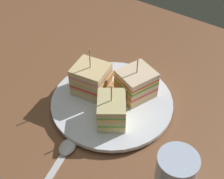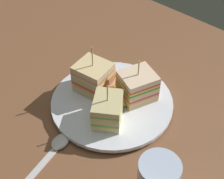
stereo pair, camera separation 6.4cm
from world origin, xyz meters
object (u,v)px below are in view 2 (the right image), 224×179
(spoon, at_px, (54,149))
(sandwich_wedge_0, at_px, (137,86))
(plate, at_px, (112,102))
(sandwich_wedge_2, at_px, (108,110))
(sandwich_wedge_1, at_px, (95,76))
(chip_pile, at_px, (114,98))

(spoon, bearing_deg, sandwich_wedge_0, -20.65)
(plate, height_order, sandwich_wedge_2, sandwich_wedge_2)
(sandwich_wedge_0, xyz_separation_m, spoon, (0.03, 0.19, -0.04))
(sandwich_wedge_1, bearing_deg, chip_pile, -11.48)
(plate, xyz_separation_m, sandwich_wedge_2, (-0.03, 0.04, 0.03))
(plate, bearing_deg, sandwich_wedge_0, -125.44)
(sandwich_wedge_1, xyz_separation_m, chip_pile, (-0.05, 0.00, -0.02))
(sandwich_wedge_1, xyz_separation_m, sandwich_wedge_2, (-0.08, 0.05, -0.01))
(sandwich_wedge_0, distance_m, sandwich_wedge_2, 0.08)
(sandwich_wedge_1, bearing_deg, spoon, -81.09)
(sandwich_wedge_0, xyz_separation_m, sandwich_wedge_1, (0.08, 0.04, 0.00))
(sandwich_wedge_0, height_order, spoon, sandwich_wedge_0)
(sandwich_wedge_0, bearing_deg, sandwich_wedge_1, -44.06)
(sandwich_wedge_0, bearing_deg, sandwich_wedge_2, 20.39)
(sandwich_wedge_0, height_order, sandwich_wedge_2, sandwich_wedge_0)
(sandwich_wedge_2, relative_size, chip_pile, 1.11)
(plate, distance_m, sandwich_wedge_1, 0.06)
(sandwich_wedge_2, height_order, chip_pile, sandwich_wedge_2)
(sandwich_wedge_1, bearing_deg, plate, -13.97)
(sandwich_wedge_0, relative_size, sandwich_wedge_2, 1.06)
(sandwich_wedge_1, relative_size, sandwich_wedge_2, 1.23)
(sandwich_wedge_2, bearing_deg, plate, -0.68)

